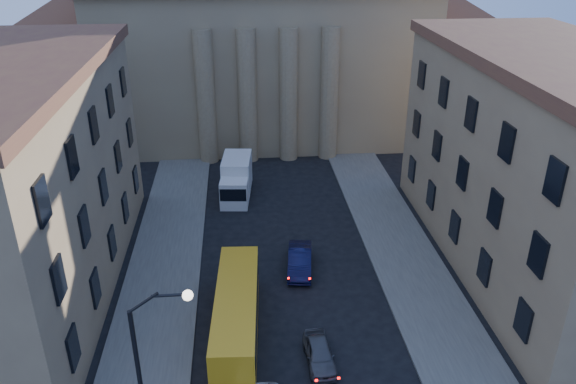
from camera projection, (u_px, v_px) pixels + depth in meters
name	position (u px, v px, depth m)	size (l,w,h in m)	color
sidewalk_left	(155.00, 315.00, 34.22)	(5.00, 60.00, 0.15)	#514F4A
sidewalk_right	(426.00, 300.00, 35.63)	(5.00, 60.00, 0.15)	#514F4A
church	(261.00, 19.00, 63.46)	(68.02, 28.76, 36.60)	#826C50
building_left	(8.00, 184.00, 33.93)	(11.60, 26.60, 14.70)	#9C825C
building_right	(546.00, 164.00, 36.75)	(11.60, 26.60, 14.70)	#9C825C
street_lamp	(151.00, 364.00, 23.12)	(2.62, 0.44, 8.83)	black
car_right_far	(319.00, 354.00, 30.39)	(1.48, 3.68, 1.25)	#494A4E
car_right_distant	(300.00, 260.00, 38.55)	(1.58, 4.54, 1.50)	black
city_bus	(237.00, 313.00, 32.08)	(2.94, 10.34, 2.88)	gold
box_truck	(236.00, 179.00, 48.81)	(2.91, 6.17, 3.28)	silver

